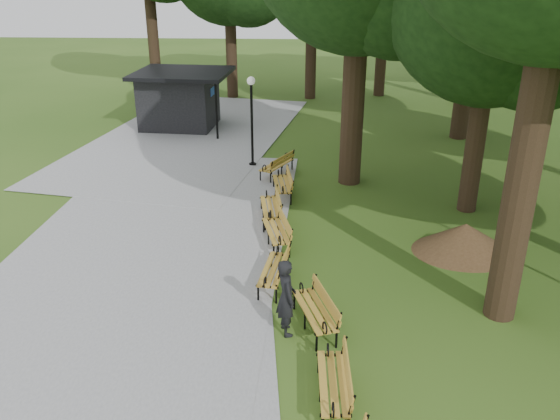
{
  "coord_description": "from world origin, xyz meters",
  "views": [
    {
      "loc": [
        0.62,
        -11.71,
        7.57
      ],
      "look_at": [
        -0.11,
        3.12,
        1.1
      ],
      "focal_mm": 37.0,
      "sensor_mm": 36.0,
      "label": 1
    }
  ],
  "objects_px": {
    "bench_2": "(315,311)",
    "bench_5": "(270,207)",
    "bench_6": "(282,184)",
    "lamp_post": "(251,104)",
    "dirt_mound": "(464,238)",
    "bench_1": "(333,383)",
    "kiosk": "(179,99)",
    "bench_4": "(276,231)",
    "person": "(286,297)",
    "bench_3": "(274,270)",
    "bench_7": "(277,165)"
  },
  "relations": [
    {
      "from": "kiosk",
      "to": "bench_6",
      "type": "height_order",
      "value": "kiosk"
    },
    {
      "from": "bench_1",
      "to": "bench_5",
      "type": "distance_m",
      "value": 8.27
    },
    {
      "from": "person",
      "to": "bench_1",
      "type": "bearing_deg",
      "value": -174.14
    },
    {
      "from": "bench_2",
      "to": "bench_6",
      "type": "distance_m",
      "value": 7.84
    },
    {
      "from": "bench_1",
      "to": "bench_4",
      "type": "xyz_separation_m",
      "value": [
        -1.4,
        6.37,
        0.0
      ]
    },
    {
      "from": "kiosk",
      "to": "bench_1",
      "type": "relative_size",
      "value": 2.3
    },
    {
      "from": "bench_3",
      "to": "bench_5",
      "type": "relative_size",
      "value": 1.0
    },
    {
      "from": "kiosk",
      "to": "lamp_post",
      "type": "height_order",
      "value": "lamp_post"
    },
    {
      "from": "bench_5",
      "to": "bench_6",
      "type": "distance_m",
      "value": 2.04
    },
    {
      "from": "person",
      "to": "bench_4",
      "type": "xyz_separation_m",
      "value": [
        -0.46,
        4.22,
        -0.45
      ]
    },
    {
      "from": "bench_4",
      "to": "bench_6",
      "type": "xyz_separation_m",
      "value": [
        -0.0,
        3.75,
        0.0
      ]
    },
    {
      "from": "bench_6",
      "to": "kiosk",
      "type": "bearing_deg",
      "value": -156.64
    },
    {
      "from": "dirt_mound",
      "to": "bench_4",
      "type": "xyz_separation_m",
      "value": [
        -5.27,
        0.18,
        0.0
      ]
    },
    {
      "from": "kiosk",
      "to": "bench_4",
      "type": "height_order",
      "value": "kiosk"
    },
    {
      "from": "bench_5",
      "to": "person",
      "type": "bearing_deg",
      "value": -1.34
    },
    {
      "from": "kiosk",
      "to": "bench_6",
      "type": "bearing_deg",
      "value": -53.99
    },
    {
      "from": "bench_2",
      "to": "person",
      "type": "bearing_deg",
      "value": -90.0
    },
    {
      "from": "bench_3",
      "to": "person",
      "type": "bearing_deg",
      "value": 18.71
    },
    {
      "from": "person",
      "to": "dirt_mound",
      "type": "bearing_deg",
      "value": -67.82
    },
    {
      "from": "lamp_post",
      "to": "bench_7",
      "type": "xyz_separation_m",
      "value": [
        1.02,
        -1.14,
        -2.06
      ]
    },
    {
      "from": "person",
      "to": "dirt_mound",
      "type": "xyz_separation_m",
      "value": [
        4.81,
        4.04,
        -0.46
      ]
    },
    {
      "from": "kiosk",
      "to": "bench_5",
      "type": "bearing_deg",
      "value": -60.23
    },
    {
      "from": "bench_3",
      "to": "bench_7",
      "type": "height_order",
      "value": "same"
    },
    {
      "from": "bench_3",
      "to": "bench_5",
      "type": "height_order",
      "value": "same"
    },
    {
      "from": "lamp_post",
      "to": "bench_7",
      "type": "bearing_deg",
      "value": -48.31
    },
    {
      "from": "bench_1",
      "to": "dirt_mound",
      "type": "bearing_deg",
      "value": 146.4
    },
    {
      "from": "bench_7",
      "to": "person",
      "type": "bearing_deg",
      "value": 31.26
    },
    {
      "from": "lamp_post",
      "to": "bench_2",
      "type": "relative_size",
      "value": 1.86
    },
    {
      "from": "lamp_post",
      "to": "bench_6",
      "type": "bearing_deg",
      "value": -67.36
    },
    {
      "from": "dirt_mound",
      "to": "bench_4",
      "type": "relative_size",
      "value": 1.25
    },
    {
      "from": "bench_1",
      "to": "bench_6",
      "type": "relative_size",
      "value": 1.0
    },
    {
      "from": "bench_5",
      "to": "lamp_post",
      "type": "bearing_deg",
      "value": -177.08
    },
    {
      "from": "bench_2",
      "to": "bench_5",
      "type": "relative_size",
      "value": 1.0
    },
    {
      "from": "bench_4",
      "to": "bench_6",
      "type": "distance_m",
      "value": 3.75
    },
    {
      "from": "bench_7",
      "to": "kiosk",
      "type": "bearing_deg",
      "value": -116.04
    },
    {
      "from": "bench_4",
      "to": "kiosk",
      "type": "bearing_deg",
      "value": -170.66
    },
    {
      "from": "bench_3",
      "to": "bench_6",
      "type": "xyz_separation_m",
      "value": [
        -0.07,
        5.98,
        0.0
      ]
    },
    {
      "from": "person",
      "to": "lamp_post",
      "type": "xyz_separation_m",
      "value": [
        -1.78,
        11.13,
        1.61
      ]
    },
    {
      "from": "dirt_mound",
      "to": "bench_2",
      "type": "xyz_separation_m",
      "value": [
        -4.19,
        -3.84,
        0.0
      ]
    },
    {
      "from": "bench_3",
      "to": "bench_5",
      "type": "bearing_deg",
      "value": -167.5
    },
    {
      "from": "bench_5",
      "to": "bench_3",
      "type": "bearing_deg",
      "value": -3.44
    },
    {
      "from": "person",
      "to": "lamp_post",
      "type": "relative_size",
      "value": 0.51
    },
    {
      "from": "kiosk",
      "to": "bench_2",
      "type": "relative_size",
      "value": 2.3
    },
    {
      "from": "bench_7",
      "to": "bench_2",
      "type": "bearing_deg",
      "value": 34.92
    },
    {
      "from": "kiosk",
      "to": "bench_1",
      "type": "height_order",
      "value": "kiosk"
    },
    {
      "from": "lamp_post",
      "to": "bench_2",
      "type": "xyz_separation_m",
      "value": [
        2.4,
        -10.93,
        -2.06
      ]
    },
    {
      "from": "bench_4",
      "to": "bench_5",
      "type": "height_order",
      "value": "same"
    },
    {
      "from": "bench_1",
      "to": "bench_3",
      "type": "height_order",
      "value": "same"
    },
    {
      "from": "lamp_post",
      "to": "bench_1",
      "type": "height_order",
      "value": "lamp_post"
    },
    {
      "from": "dirt_mound",
      "to": "bench_5",
      "type": "bearing_deg",
      "value": 160.98
    }
  ]
}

